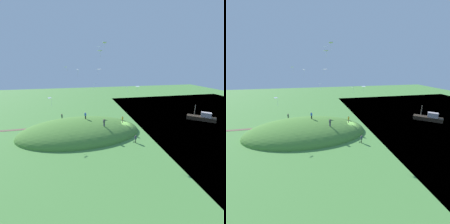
{
  "view_description": "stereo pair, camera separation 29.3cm",
  "coord_description": "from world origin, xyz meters",
  "views": [
    {
      "loc": [
        11.38,
        36.56,
        16.88
      ],
      "look_at": [
        3.63,
        0.17,
        5.46
      ],
      "focal_mm": 25.63,
      "sensor_mm": 36.0,
      "label": 1
    },
    {
      "loc": [
        11.1,
        36.62,
        16.88
      ],
      "look_at": [
        3.63,
        0.17,
        5.46
      ],
      "focal_mm": 25.63,
      "sensor_mm": 36.0,
      "label": 2
    }
  ],
  "objects": [
    {
      "name": "person_with_child",
      "position": [
        -0.31,
        6.51,
        1.16
      ],
      "size": [
        0.64,
        0.64,
        1.85
      ],
      "rotation": [
        0.0,
        0.0,
        4.15
      ],
      "color": "#2F382A",
      "rests_on": "ground_plane"
    },
    {
      "name": "kite_0",
      "position": [
        6.75,
        1.35,
        15.58
      ],
      "size": [
        1.08,
        1.04,
        1.18
      ],
      "color": "white"
    },
    {
      "name": "dirt_path",
      "position": [
        28.65,
        -6.71,
        0.02
      ],
      "size": [
        12.95,
        1.09,
        0.04
      ],
      "primitive_type": "cube",
      "rotation": [
        0.0,
        0.0,
        -0.0
      ],
      "color": "brown",
      "rests_on": "ground_plane"
    },
    {
      "name": "kite_2",
      "position": [
        4.01,
        -7.17,
        21.82
      ],
      "size": [
        1.02,
        0.74,
        1.85
      ],
      "color": "silver"
    },
    {
      "name": "kite_4",
      "position": [
        6.69,
        -11.38,
        10.85
      ],
      "size": [
        1.23,
        1.04,
        1.91
      ],
      "color": "white"
    },
    {
      "name": "person_watching_kites",
      "position": [
        0.91,
        0.05,
        3.52
      ],
      "size": [
        0.48,
        0.48,
        1.72
      ],
      "rotation": [
        0.0,
        0.0,
        4.84
      ],
      "color": "brown",
      "rests_on": "grass_hill"
    },
    {
      "name": "kite_6",
      "position": [
        7.13,
        5.35,
        19.73
      ],
      "size": [
        0.94,
        1.0,
        1.27
      ],
      "color": "white"
    },
    {
      "name": "kite_8",
      "position": [
        11.24,
        -10.94,
        14.96
      ],
      "size": [
        0.78,
        0.82,
        2.12
      ],
      "color": "white"
    },
    {
      "name": "ground_plane",
      "position": [
        0.0,
        0.0,
        0.0
      ],
      "size": [
        160.0,
        160.0,
        0.0
      ],
      "primitive_type": "plane",
      "color": "#4E8A3F"
    },
    {
      "name": "boat_on_lake",
      "position": [
        -25.37,
        -3.02,
        0.89
      ],
      "size": [
        7.46,
        6.95,
        4.53
      ],
      "rotation": [
        0.0,
        0.0,
        2.42
      ],
      "color": "black",
      "rests_on": "lake_water"
    },
    {
      "name": "person_walking_path",
      "position": [
        16.32,
        -8.25,
        2.55
      ],
      "size": [
        0.57,
        0.57,
        1.75
      ],
      "rotation": [
        0.0,
        0.0,
        5.77
      ],
      "color": "black",
      "rests_on": "grass_hill"
    },
    {
      "name": "person_near_shore",
      "position": [
        10.0,
        -1.72,
        4.58
      ],
      "size": [
        0.65,
        0.65,
        1.75
      ],
      "rotation": [
        0.0,
        0.0,
        5.46
      ],
      "color": "black",
      "rests_on": "grass_hill"
    },
    {
      "name": "kite_9",
      "position": [
        1.56,
        4.9,
        12.06
      ],
      "size": [
        0.94,
        0.96,
        1.23
      ],
      "color": "white"
    },
    {
      "name": "kite_5",
      "position": [
        -3.33,
        -1.55,
        11.21
      ],
      "size": [
        1.05,
        1.33,
        1.24
      ],
      "color": "white"
    },
    {
      "name": "person_on_hilltop",
      "position": [
        6.0,
        2.57,
        4.0
      ],
      "size": [
        0.58,
        0.58,
        1.75
      ],
      "rotation": [
        0.0,
        0.0,
        3.41
      ],
      "color": "#2C2548",
      "rests_on": "grass_hill"
    },
    {
      "name": "kite_1",
      "position": [
        14.57,
        -14.84,
        15.66
      ],
      "size": [
        0.93,
        0.8,
        1.55
      ],
      "color": "white"
    },
    {
      "name": "grass_hill",
      "position": [
        11.5,
        -1.05,
        0.0
      ],
      "size": [
        29.88,
        16.91,
        7.05
      ],
      "primitive_type": "ellipsoid",
      "color": "#4C8234",
      "rests_on": "ground_plane"
    },
    {
      "name": "kite_7",
      "position": [
        6.1,
        -1.06,
        19.47
      ],
      "size": [
        1.17,
        0.97,
        1.54
      ],
      "color": "white"
    },
    {
      "name": "kite_3",
      "position": [
        17.7,
        -0.77,
        9.19
      ],
      "size": [
        0.87,
        0.77,
        2.16
      ],
      "color": "white"
    }
  ]
}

